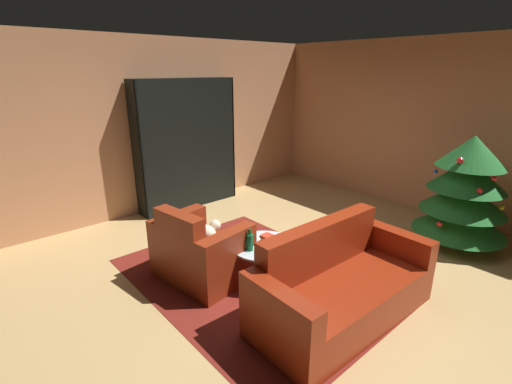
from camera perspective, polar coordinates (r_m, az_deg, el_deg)
name	(u,v)px	position (r m, az deg, el deg)	size (l,w,h in m)	color
ground_plane	(285,269)	(4.39, 4.54, -11.93)	(7.39, 7.39, 0.00)	tan
wall_back	(424,127)	(6.46, 24.83, 9.23)	(5.73, 0.06, 2.71)	tan
wall_left	(161,126)	(6.15, -14.62, 9.94)	(0.06, 6.28, 2.71)	tan
area_rug	(254,278)	(4.20, -0.39, -13.35)	(2.95, 2.15, 0.01)	maroon
bookshelf_unit	(193,145)	(6.19, -9.81, 7.30)	(0.35, 1.73, 2.10)	black
armchair_red	(200,252)	(4.12, -8.76, -9.33)	(1.07, 0.86, 0.86)	maroon
couch_red	(340,287)	(3.61, 12.97, -14.32)	(0.86, 1.85, 0.86)	maroon
coffee_table	(265,248)	(4.02, 1.35, -8.71)	(0.73, 0.73, 0.42)	black
book_stack_on_table	(271,241)	(3.97, 2.29, -7.62)	(0.21, 0.18, 0.11)	#3F864E
bottle_on_table	(250,242)	(3.85, -0.99, -7.81)	(0.07, 0.07, 0.24)	#10562A
decorated_tree	(465,192)	(5.39, 29.90, 0.05)	(1.15, 1.15, 1.46)	brown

